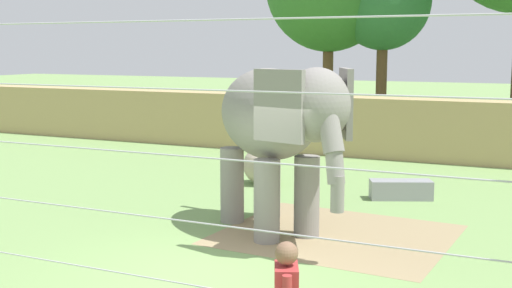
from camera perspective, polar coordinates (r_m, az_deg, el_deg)
The scene contains 8 objects.
ground_plane at distance 10.47m, azimuth -3.77°, elevation -10.95°, with size 120.00×120.00×0.00m, color #759956.
dirt_patch at distance 12.49m, azimuth 6.96°, elevation -7.77°, with size 4.09×3.60×0.01m, color #937F5B.
embankment_wall at distance 21.57m, azimuth 11.92°, elevation 1.46°, with size 36.00×1.80×1.89m, color tan.
elephant at distance 12.14m, azimuth 1.76°, elevation 1.82°, with size 3.68×3.35×3.14m.
enrichment_ball at distance 16.82m, azimuth 0.52°, elevation -1.85°, with size 0.97×0.97×0.97m, color tan.
cable_fence at distance 8.10m, azimuth -11.66°, elevation -2.43°, with size 10.98×0.24×3.91m.
feed_trough at distance 15.56m, azimuth 12.41°, elevation -3.87°, with size 1.48×1.02×0.44m.
tree_behind_wall at distance 27.43m, azimuth 10.96°, elevation 12.01°, with size 3.78×3.78×7.32m.
Camera 1 is at (4.75, -8.67, 3.45)m, focal length 46.27 mm.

